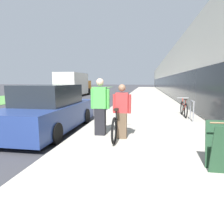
{
  "coord_description": "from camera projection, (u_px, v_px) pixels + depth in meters",
  "views": [
    {
      "loc": [
        6.08,
        -3.92,
        1.71
      ],
      "look_at": [
        3.06,
        13.83,
        -1.04
      ],
      "focal_mm": 32.0,
      "sensor_mm": 36.0,
      "label": 1
    }
  ],
  "objects": [
    {
      "name": "parked_sedan_curbside",
      "position": [
        50.0,
        110.0,
        6.91
      ],
      "size": [
        1.92,
        4.68,
        1.59
      ],
      "color": "navy",
      "rests_on": "ground"
    },
    {
      "name": "cruiser_bike_nearest",
      "position": [
        184.0,
        109.0,
        9.27
      ],
      "size": [
        0.52,
        1.64,
        0.84
      ],
      "color": "black",
      "rests_on": "sidewalk_slab"
    },
    {
      "name": "storefront_facade",
      "position": [
        196.0,
        76.0,
        30.71
      ],
      "size": [
        10.01,
        70.0,
        5.07
      ],
      "color": "silver",
      "rests_on": "ground"
    },
    {
      "name": "person_rider",
      "position": [
        122.0,
        112.0,
        5.59
      ],
      "size": [
        0.52,
        0.2,
        1.53
      ],
      "color": "brown",
      "rests_on": "sidewalk_slab"
    },
    {
      "name": "tandem_bicycle",
      "position": [
        119.0,
        123.0,
        5.98
      ],
      "size": [
        0.52,
        2.55,
        0.89
      ],
      "color": "black",
      "rests_on": "sidewalk_slab"
    },
    {
      "name": "lawn_strip",
      "position": [
        56.0,
        93.0,
        30.7
      ],
      "size": [
        6.52,
        70.0,
        0.03
      ],
      "color": "#518E42",
      "rests_on": "ground"
    },
    {
      "name": "sidewalk_slab",
      "position": [
        147.0,
        95.0,
        24.51
      ],
      "size": [
        4.63,
        70.0,
        0.11
      ],
      "color": "#BCB5A5",
      "rests_on": "ground"
    },
    {
      "name": "moving_truck",
      "position": [
        74.0,
        84.0,
        23.82
      ],
      "size": [
        2.5,
        6.73,
        2.69
      ],
      "color": "orange",
      "rests_on": "ground"
    },
    {
      "name": "person_bystander",
      "position": [
        100.0,
        107.0,
        5.95
      ],
      "size": [
        0.58,
        0.23,
        1.69
      ],
      "color": "black",
      "rests_on": "sidewalk_slab"
    },
    {
      "name": "bike_rack_hoop",
      "position": [
        192.0,
        108.0,
        8.14
      ],
      "size": [
        0.05,
        0.6,
        0.84
      ],
      "color": "gray",
      "rests_on": "sidewalk_slab"
    }
  ]
}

